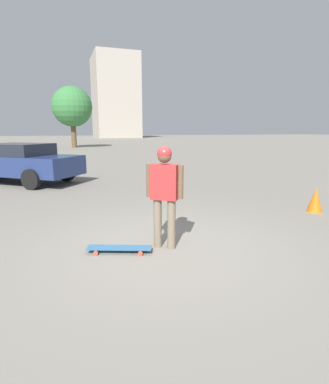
{
  "coord_description": "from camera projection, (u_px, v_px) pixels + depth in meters",
  "views": [
    {
      "loc": [
        1.53,
        4.32,
        1.87
      ],
      "look_at": [
        0.0,
        0.0,
        0.92
      ],
      "focal_mm": 28.0,
      "sensor_mm": 36.0,
      "label": 1
    }
  ],
  "objects": [
    {
      "name": "traffic_cone",
      "position": [
        315.0,
        200.0,
        6.93
      ],
      "size": [
        0.34,
        0.34,
        0.56
      ],
      "color": "orange",
      "rests_on": "ground_plane"
    },
    {
      "name": "person",
      "position": [
        164.0,
        188.0,
        4.67
      ],
      "size": [
        0.5,
        0.41,
        1.63
      ],
      "rotation": [
        0.0,
        0.0,
        2.51
      ],
      "color": "#7A6B56",
      "rests_on": "ground_plane"
    },
    {
      "name": "ground_plane",
      "position": [
        164.0,
        247.0,
        4.87
      ],
      "size": [
        220.0,
        220.0,
        0.0
      ],
      "primitive_type": "plane",
      "color": "gray"
    },
    {
      "name": "skateboard",
      "position": [
        119.0,
        248.0,
        4.65
      ],
      "size": [
        1.01,
        0.56,
        0.08
      ],
      "rotation": [
        0.0,
        0.0,
        -0.36
      ],
      "color": "#336693",
      "rests_on": "ground_plane"
    },
    {
      "name": "building_block_distant",
      "position": [
        115.0,
        97.0,
        77.03
      ],
      "size": [
        10.62,
        13.52,
        20.35
      ],
      "color": "#B2A899",
      "rests_on": "ground_plane"
    },
    {
      "name": "tree_distant",
      "position": [
        72.0,
        107.0,
        32.02
      ],
      "size": [
        4.25,
        4.25,
        6.48
      ],
      "color": "brown",
      "rests_on": "ground_plane"
    },
    {
      "name": "car_parked_near",
      "position": [
        17.0,
        162.0,
        10.72
      ],
      "size": [
        4.72,
        4.28,
        1.41
      ],
      "rotation": [
        0.0,
        0.0,
        -0.68
      ],
      "color": "navy",
      "rests_on": "ground_plane"
    }
  ]
}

